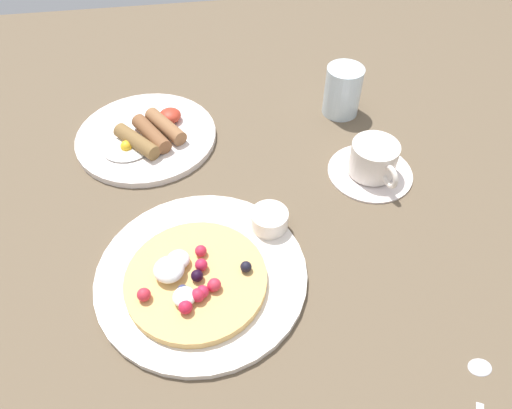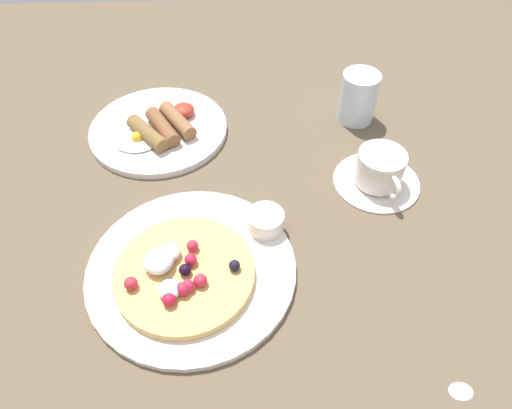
{
  "view_description": "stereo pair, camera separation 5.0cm",
  "coord_description": "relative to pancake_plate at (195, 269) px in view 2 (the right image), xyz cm",
  "views": [
    {
      "loc": [
        -5.4,
        -44.14,
        53.92
      ],
      "look_at": [
        1.34,
        0.44,
        4.0
      ],
      "focal_mm": 33.18,
      "sensor_mm": 36.0,
      "label": 1
    },
    {
      "loc": [
        -0.39,
        -44.61,
        53.92
      ],
      "look_at": [
        1.34,
        0.44,
        4.0
      ],
      "focal_mm": 33.18,
      "sensor_mm": 36.0,
      "label": 2
    }
  ],
  "objects": [
    {
      "name": "coffee_saucer",
      "position": [
        28.63,
        15.99,
        -0.2
      ],
      "size": [
        13.72,
        13.72,
        0.66
      ],
      "primitive_type": "cylinder",
      "color": "white",
      "rests_on": "ground_plane"
    },
    {
      "name": "breakfast_plate",
      "position": [
        -7.43,
        30.09,
        0.05
      ],
      "size": [
        24.2,
        24.2,
        1.16
      ],
      "primitive_type": "cylinder",
      "color": "white",
      "rests_on": "ground_plane"
    },
    {
      "name": "water_glass",
      "position": [
        28.14,
        32.85,
        4.01
      ],
      "size": [
        6.61,
        6.61,
        9.06
      ],
      "primitive_type": "cylinder",
      "color": "silver",
      "rests_on": "ground_plane"
    },
    {
      "name": "ground_plane",
      "position": [
        7.32,
        7.92,
        -2.03
      ],
      "size": [
        161.91,
        148.58,
        3.0
      ],
      "primitive_type": "cube",
      "color": "brown"
    },
    {
      "name": "pancake_with_berries",
      "position": [
        -1.08,
        -1.55,
        1.51
      ],
      "size": [
        18.58,
        18.58,
        3.67
      ],
      "color": "#DEAD61",
      "rests_on": "pancake_plate"
    },
    {
      "name": "syrup_ramekin",
      "position": [
        10.33,
        6.64,
        1.93
      ],
      "size": [
        5.38,
        5.38,
        2.72
      ],
      "color": "white",
      "rests_on": "pancake_plate"
    },
    {
      "name": "fried_breakfast",
      "position": [
        -6.55,
        28.73,
        1.75
      ],
      "size": [
        14.16,
        12.83,
        2.76
      ],
      "color": "#8C5E3B",
      "rests_on": "breakfast_plate"
    },
    {
      "name": "pancake_plate",
      "position": [
        0.0,
        0.0,
        0.0
      ],
      "size": [
        28.3,
        28.3,
        1.05
      ],
      "primitive_type": "cylinder",
      "color": "white",
      "rests_on": "ground_plane"
    },
    {
      "name": "coffee_cup",
      "position": [
        28.67,
        15.83,
        2.88
      ],
      "size": [
        7.49,
        10.3,
        5.3
      ],
      "color": "white",
      "rests_on": "coffee_saucer"
    }
  ]
}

